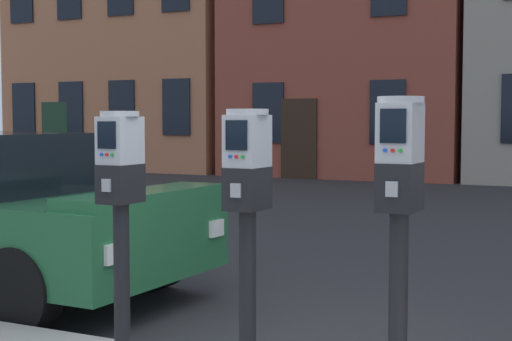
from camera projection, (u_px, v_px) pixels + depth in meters
The scene contains 4 objects.
parking_meter_near_kerb at pixel (121, 192), 4.15m from camera, with size 0.22×0.25×1.44m.
parking_meter_twin_adjacent at pixel (247, 197), 3.81m from camera, with size 0.22×0.25×1.45m.
parking_meter_end_of_row at pixel (399, 197), 3.46m from camera, with size 0.22×0.25×1.50m.
townhouse_brownstone at pixel (146, 8), 24.57m from camera, with size 7.55×5.46×10.43m.
Camera 1 is at (1.90, -3.61, 1.53)m, focal length 52.45 mm.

